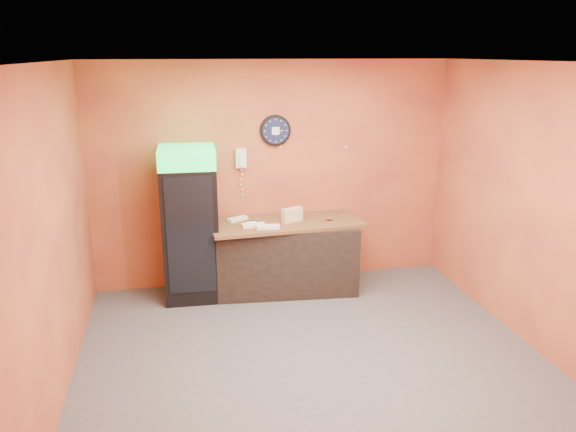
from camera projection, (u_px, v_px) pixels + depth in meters
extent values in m
plane|color=#47474C|center=(309.00, 354.00, 5.57)|extent=(4.50, 4.50, 0.00)
cube|color=#CF6F3A|center=(273.00, 174.00, 7.05)|extent=(4.50, 0.02, 2.80)
cube|color=#CF6F3A|center=(53.00, 234.00, 4.74)|extent=(0.02, 4.00, 2.80)
cube|color=#CF6F3A|center=(529.00, 206.00, 5.61)|extent=(0.02, 4.00, 2.80)
cube|color=white|center=(313.00, 62.00, 4.78)|extent=(4.50, 4.00, 0.02)
cube|color=black|center=(191.00, 233.00, 6.68)|extent=(0.66, 0.66, 1.61)
cube|color=#1BE54A|center=(187.00, 157.00, 6.43)|extent=(0.66, 0.66, 0.23)
cube|color=black|center=(192.00, 236.00, 6.36)|extent=(0.53, 0.04, 1.38)
cube|color=black|center=(286.00, 257.00, 6.99)|extent=(1.76, 0.90, 0.85)
cylinder|color=black|center=(275.00, 130.00, 6.88)|extent=(0.38, 0.05, 0.38)
cylinder|color=#0F1433|center=(276.00, 131.00, 6.85)|extent=(0.33, 0.01, 0.33)
cube|color=white|center=(276.00, 131.00, 6.85)|extent=(0.09, 0.00, 0.09)
cube|color=white|center=(241.00, 158.00, 6.87)|extent=(0.13, 0.08, 0.24)
cube|color=white|center=(241.00, 159.00, 6.82)|extent=(0.05, 0.04, 0.19)
cube|color=brown|center=(286.00, 223.00, 6.86)|extent=(1.90, 0.90, 0.04)
cube|color=beige|center=(292.00, 219.00, 6.84)|extent=(0.28, 0.19, 0.06)
cube|color=beige|center=(292.00, 215.00, 6.82)|extent=(0.28, 0.19, 0.06)
cube|color=beige|center=(292.00, 210.00, 6.81)|extent=(0.28, 0.19, 0.06)
cube|color=white|center=(253.00, 225.00, 6.63)|extent=(0.28, 0.13, 0.04)
cube|color=white|center=(268.00, 227.00, 6.56)|extent=(0.27, 0.12, 0.04)
cube|color=white|center=(237.00, 219.00, 6.88)|extent=(0.27, 0.22, 0.04)
cylinder|color=silver|center=(258.00, 221.00, 6.78)|extent=(0.06, 0.06, 0.06)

